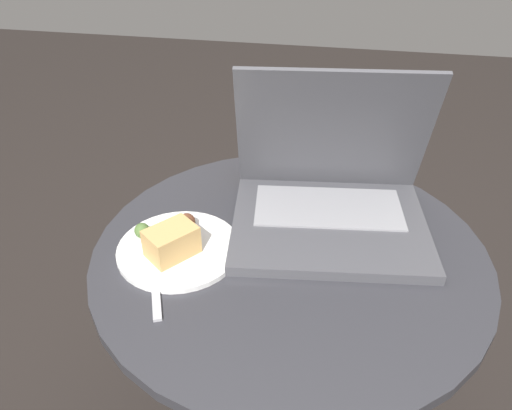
# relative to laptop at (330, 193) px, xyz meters

# --- Properties ---
(table) EXTENTS (0.63, 0.63, 0.57)m
(table) POSITION_rel_laptop_xyz_m (-0.05, -0.09, -0.22)
(table) COLOR #9E9EA3
(table) RESTS_ON ground_plane
(laptop) EXTENTS (0.35, 0.30, 0.26)m
(laptop) POSITION_rel_laptop_xyz_m (0.00, 0.00, 0.00)
(laptop) COLOR #47474C
(laptop) RESTS_ON table
(beer_glass) EXTENTS (0.07, 0.07, 0.19)m
(beer_glass) POSITION_rel_laptop_xyz_m (-0.14, 0.11, 0.04)
(beer_glass) COLOR gold
(beer_glass) RESTS_ON table
(snack_plate) EXTENTS (0.20, 0.20, 0.06)m
(snack_plate) POSITION_rel_laptop_xyz_m (-0.23, -0.14, -0.04)
(snack_plate) COLOR white
(snack_plate) RESTS_ON table
(fork) EXTENTS (0.08, 0.16, 0.00)m
(fork) POSITION_rel_laptop_xyz_m (-0.25, -0.19, -0.05)
(fork) COLOR #B2B2B7
(fork) RESTS_ON table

